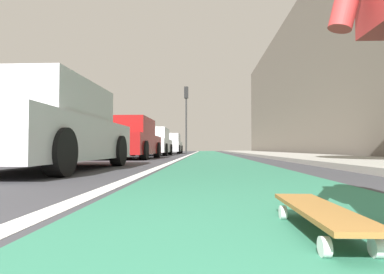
% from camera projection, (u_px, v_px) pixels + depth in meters
% --- Properties ---
extents(ground_plane, '(80.00, 80.00, 0.00)m').
position_uv_depth(ground_plane, '(216.00, 160.00, 10.40)').
color(ground_plane, '#38383D').
extents(bike_lane_paint, '(56.00, 2.19, 0.00)m').
position_uv_depth(bike_lane_paint, '(210.00, 154.00, 24.38)').
color(bike_lane_paint, '#2D7256').
rests_on(bike_lane_paint, ground).
extents(lane_stripe_white, '(52.00, 0.16, 0.01)m').
position_uv_depth(lane_stripe_white, '(190.00, 155.00, 20.44)').
color(lane_stripe_white, silver).
rests_on(lane_stripe_white, ground).
extents(sidewalk_curb, '(52.00, 3.20, 0.11)m').
position_uv_depth(sidewalk_curb, '(275.00, 154.00, 18.25)').
color(sidewalk_curb, '#9E9B93').
rests_on(sidewalk_curb, ground).
extents(building_facade, '(40.00, 1.20, 9.96)m').
position_uv_depth(building_facade, '(302.00, 81.00, 22.32)').
color(building_facade, slate).
rests_on(building_facade, ground).
extents(skateboard, '(0.84, 0.20, 0.11)m').
position_uv_depth(skateboard, '(319.00, 212.00, 1.40)').
color(skateboard, white).
rests_on(skateboard, ground).
extents(parked_car_near, '(4.40, 1.95, 1.48)m').
position_uv_depth(parked_car_near, '(47.00, 128.00, 5.60)').
color(parked_car_near, '#B7B7BC').
rests_on(parked_car_near, ground).
extents(parked_car_mid, '(4.35, 2.01, 1.47)m').
position_uv_depth(parked_car_mid, '(127.00, 139.00, 12.05)').
color(parked_car_mid, maroon).
rests_on(parked_car_mid, ground).
extents(parked_car_far, '(4.54, 1.89, 1.48)m').
position_uv_depth(parked_car_far, '(153.00, 142.00, 17.89)').
color(parked_car_far, silver).
rests_on(parked_car_far, ground).
extents(parked_car_end, '(4.10, 2.02, 1.47)m').
position_uv_depth(parked_car_end, '(168.00, 144.00, 24.39)').
color(parked_car_end, '#B7B7BC').
rests_on(parked_car_end, ground).
extents(traffic_light, '(0.33, 0.28, 4.67)m').
position_uv_depth(traffic_light, '(186.00, 108.00, 22.87)').
color(traffic_light, '#2D2D2D').
rests_on(traffic_light, ground).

